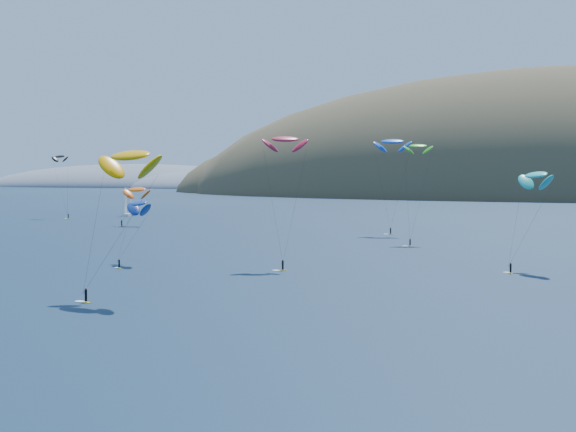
% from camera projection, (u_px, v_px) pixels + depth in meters
% --- Properties ---
extents(headland, '(460.00, 250.00, 60.00)m').
position_uv_depth(headland, '(154.00, 189.00, 938.37)').
color(headland, slate).
rests_on(headland, ground).
extents(sailboat, '(10.44, 9.85, 12.47)m').
position_uv_depth(sailboat, '(127.00, 213.00, 310.29)').
color(sailboat, silver).
rests_on(sailboat, ground).
extents(kitesurfer_1, '(10.38, 9.79, 14.29)m').
position_uv_depth(kitesurfer_1, '(137.00, 189.00, 254.83)').
color(kitesurfer_1, gold).
rests_on(kitesurfer_1, ground).
extents(kitesurfer_2, '(11.26, 10.92, 22.29)m').
position_uv_depth(kitesurfer_2, '(130.00, 156.00, 109.43)').
color(kitesurfer_2, gold).
rests_on(kitesurfer_2, ground).
extents(kitesurfer_3, '(7.20, 14.25, 25.21)m').
position_uv_depth(kitesurfer_3, '(418.00, 146.00, 193.91)').
color(kitesurfer_3, gold).
rests_on(kitesurfer_3, ground).
extents(kitesurfer_4, '(10.50, 6.72, 28.21)m').
position_uv_depth(kitesurfer_4, '(393.00, 142.00, 220.52)').
color(kitesurfer_4, gold).
rests_on(kitesurfer_4, ground).
extents(kitesurfer_5, '(8.55, 13.17, 18.96)m').
position_uv_depth(kitesurfer_5, '(536.00, 175.00, 140.04)').
color(kitesurfer_5, gold).
rests_on(kitesurfer_5, ground).
extents(kitesurfer_9, '(8.67, 11.59, 25.26)m').
position_uv_depth(kitesurfer_9, '(285.00, 139.00, 145.57)').
color(kitesurfer_9, gold).
rests_on(kitesurfer_9, ground).
extents(kitesurfer_10, '(8.57, 13.25, 13.45)m').
position_uv_depth(kitesurfer_10, '(139.00, 203.00, 150.24)').
color(kitesurfer_10, gold).
rests_on(kitesurfer_10, ground).
extents(kitesurfer_12, '(11.11, 6.50, 24.73)m').
position_uv_depth(kitesurfer_12, '(60.00, 157.00, 297.91)').
color(kitesurfer_12, gold).
rests_on(kitesurfer_12, ground).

